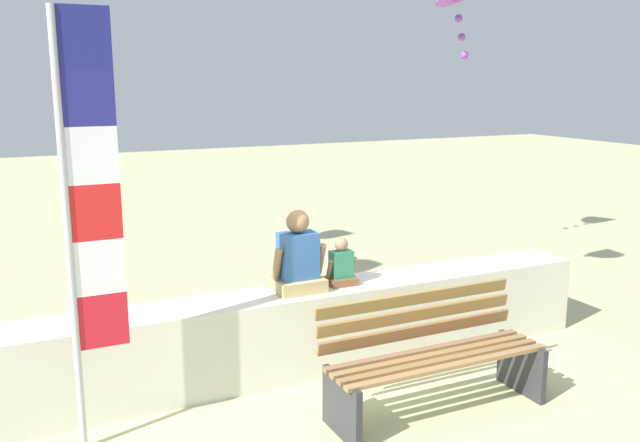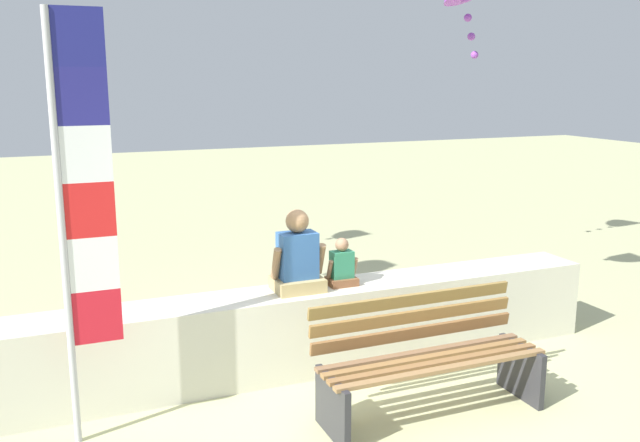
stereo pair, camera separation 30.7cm
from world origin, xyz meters
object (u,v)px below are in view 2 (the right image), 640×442
(flag_banner, at_px, (78,204))
(park_bench, at_px, (427,359))
(person_adult, at_px, (298,259))
(person_child, at_px, (342,267))

(flag_banner, bearing_deg, park_bench, -12.84)
(park_bench, relative_size, flag_banner, 0.60)
(park_bench, xyz_separation_m, person_adult, (-0.64, 1.09, 0.59))
(person_child, relative_size, flag_banner, 0.14)
(park_bench, bearing_deg, person_child, 101.67)
(park_bench, height_order, person_child, person_child)
(person_child, distance_m, flag_banner, 2.39)
(flag_banner, bearing_deg, person_adult, 17.15)
(person_child, height_order, flag_banner, flag_banner)
(person_adult, height_order, person_child, person_adult)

